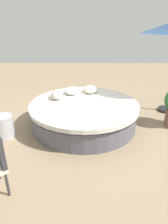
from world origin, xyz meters
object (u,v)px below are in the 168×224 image
(throw_pillow_2, at_px, (57,94))
(round_bed, at_px, (84,114))
(throw_pillow_1, at_px, (72,91))
(side_table, at_px, (4,127))
(throw_pillow_0, at_px, (90,89))

(throw_pillow_2, bearing_deg, round_bed, 62.73)
(round_bed, xyz_separation_m, throw_pillow_1, (-0.68, -0.32, 0.36))
(throw_pillow_2, height_order, side_table, throw_pillow_2)
(round_bed, height_order, throw_pillow_1, throw_pillow_1)
(throw_pillow_0, height_order, side_table, throw_pillow_0)
(round_bed, xyz_separation_m, side_table, (0.59, -1.75, -0.04))
(side_table, bearing_deg, throw_pillow_2, 131.17)
(round_bed, relative_size, throw_pillow_2, 4.96)
(throw_pillow_0, relative_size, throw_pillow_2, 0.94)
(round_bed, height_order, throw_pillow_0, throw_pillow_0)
(throw_pillow_0, xyz_separation_m, throw_pillow_1, (0.11, -0.49, -0.00))
(throw_pillow_1, bearing_deg, throw_pillow_0, 103.18)
(round_bed, relative_size, throw_pillow_0, 5.27)
(throw_pillow_0, bearing_deg, throw_pillow_2, -62.36)
(throw_pillow_2, distance_m, side_table, 1.48)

